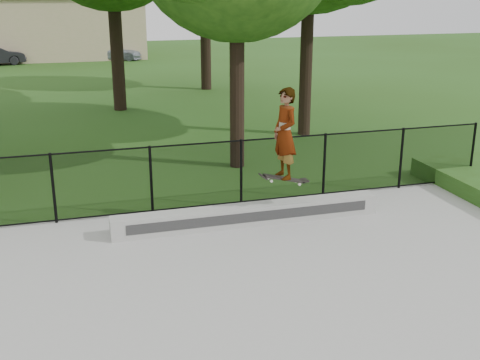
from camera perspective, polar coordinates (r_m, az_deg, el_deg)
The scene contains 5 objects.
grind_ledge at distance 12.36m, azimuth 0.88°, elevation -3.30°, with size 5.63×0.40×0.41m, color #A2A29D.
car_c at distance 42.23m, azimuth -11.87°, elevation 11.82°, with size 1.53×3.47×1.09m, color #99A1AE.
skater_airborne at distance 11.81m, azimuth 4.28°, elevation 4.28°, with size 0.82×0.71×1.98m.
chainlink_fence at distance 12.92m, azimuth -8.42°, elevation 0.02°, with size 16.06×0.06×1.50m.
distant_building at distance 44.38m, azimuth -17.34°, elevation 13.78°, with size 12.40×6.40×4.30m.
Camera 1 is at (-1.61, -6.31, 4.73)m, focal length 45.00 mm.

